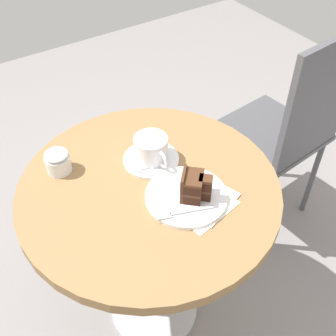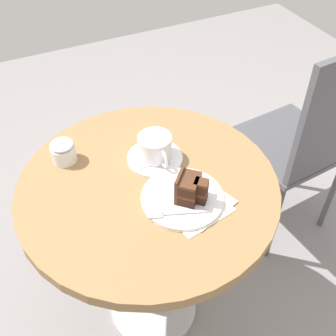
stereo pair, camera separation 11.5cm
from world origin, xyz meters
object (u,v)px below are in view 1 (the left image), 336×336
saucer (151,159)px  fork (178,213)px  teaspoon (148,168)px  napkin (201,200)px  coffee_cup (151,148)px  sugar_pot (58,161)px  cake_slice (194,186)px  cake_plate (186,196)px  cafe_chair (291,124)px

saucer → fork: fork is taller
teaspoon → napkin: 0.19m
coffee_cup → sugar_pot: 0.27m
teaspoon → cake_slice: bearing=122.4°
cake_plate → cafe_chair: bearing=107.3°
coffee_cup → cake_slice: 0.19m
cake_slice → napkin: (0.02, 0.01, -0.05)m
coffee_cup → napkin: coffee_cup is taller
teaspoon → cafe_chair: 0.69m
teaspoon → napkin: (0.18, 0.06, -0.01)m
cake_plate → cafe_chair: 0.68m
coffee_cup → fork: (0.22, -0.06, -0.03)m
fork → napkin: bearing=-150.9°
saucer → napkin: size_ratio=0.80×
cake_plate → cake_slice: cake_slice is taller
teaspoon → napkin: teaspoon is taller
cake_slice → napkin: bearing=39.5°
fork → cafe_chair: (-0.24, 0.69, -0.17)m
saucer → teaspoon: 0.04m
coffee_cup → teaspoon: bearing=-45.5°
cake_plate → sugar_pot: sugar_pot is taller
saucer → sugar_pot: (-0.11, -0.24, 0.03)m
cafe_chair → fork: bearing=13.8°
fork → sugar_pot: bearing=-40.0°
cake_plate → sugar_pot: bearing=-140.0°
saucer → coffee_cup: 0.04m
coffee_cup → napkin: size_ratio=0.65×
cake_slice → coffee_cup: bearing=-176.7°
cake_plate → napkin: 0.04m
cake_plate → fork: bearing=-52.5°
teaspoon → fork: 0.19m
teaspoon → cafe_chair: (-0.05, 0.67, -0.16)m
fork → napkin: (-0.01, 0.08, -0.01)m
fork → napkin: fork is taller
coffee_cup → fork: coffee_cup is taller
saucer → coffee_cup: coffee_cup is taller
teaspoon → napkin: bearing=125.1°
napkin → cafe_chair: cafe_chair is taller
cake_plate → fork: (0.04, -0.05, 0.01)m
teaspoon → napkin: size_ratio=0.44×
fork → napkin: size_ratio=0.72×
cake_plate → napkin: cake_plate is taller
teaspoon → cake_slice: cake_slice is taller
coffee_cup → cake_slice: (0.19, 0.01, 0.00)m
cake_plate → cake_slice: size_ratio=2.43×
coffee_cup → teaspoon: 0.06m
saucer → teaspoon: size_ratio=1.80×
teaspoon → cake_slice: 0.17m
cafe_chair → coffee_cup: bearing=-3.6°
teaspoon → fork: (0.19, -0.02, 0.00)m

